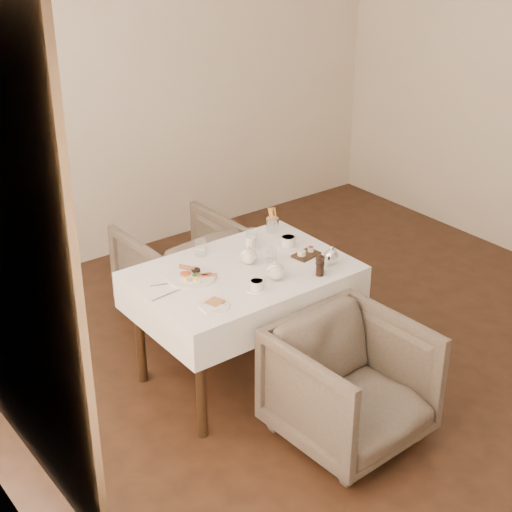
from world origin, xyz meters
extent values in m
plane|color=black|center=(0.00, 0.00, 0.00)|extent=(5.00, 5.00, 0.00)
plane|color=beige|center=(0.00, 2.50, 1.45)|extent=(4.50, 0.00, 4.50)
cube|color=black|center=(-0.64, 0.41, 0.72)|extent=(1.20, 0.80, 0.04)
cube|color=white|center=(-0.64, 0.41, 0.64)|extent=(1.28, 0.88, 0.23)
cylinder|color=black|center=(-1.18, 0.75, 0.35)|extent=(0.06, 0.06, 0.70)
cylinder|color=black|center=(-0.10, 0.75, 0.35)|extent=(0.06, 0.06, 0.70)
cylinder|color=black|center=(-1.18, 0.07, 0.35)|extent=(0.06, 0.06, 0.70)
cylinder|color=black|center=(-0.10, 0.07, 0.35)|extent=(0.06, 0.06, 0.70)
imported|color=#4F423A|center=(-0.52, -0.43, 0.35)|extent=(0.78, 0.80, 0.70)
imported|color=#4F423A|center=(-0.52, 1.30, 0.35)|extent=(0.76, 0.79, 0.70)
cylinder|color=white|center=(-0.94, 0.51, 0.76)|extent=(0.29, 0.29, 0.01)
ellipsoid|color=#BC4F21|center=(-0.95, 0.56, 0.78)|extent=(0.07, 0.07, 0.02)
cylinder|color=brown|center=(-0.91, 0.60, 0.78)|extent=(0.07, 0.10, 0.03)
cylinder|color=black|center=(-0.88, 0.54, 0.77)|extent=(0.05, 0.05, 0.02)
cube|color=maroon|center=(-0.86, 0.46, 0.77)|extent=(0.10, 0.07, 0.01)
ellipsoid|color=#264C19|center=(-0.90, 0.50, 0.77)|extent=(0.06, 0.05, 0.02)
cylinder|color=white|center=(-1.02, 0.16, 0.76)|extent=(0.18, 0.18, 0.01)
cube|color=brown|center=(-1.01, 0.17, 0.77)|extent=(0.11, 0.11, 0.01)
cube|color=white|center=(-1.05, 0.14, 0.76)|extent=(0.12, 0.10, 0.01)
cylinder|color=white|center=(-0.42, 0.62, 0.80)|extent=(0.07, 0.07, 0.08)
cylinder|color=white|center=(-0.72, 0.16, 0.76)|extent=(0.12, 0.12, 0.01)
cylinder|color=white|center=(-0.72, 0.16, 0.79)|extent=(0.09, 0.09, 0.05)
cylinder|color=#956643|center=(-0.72, 0.16, 0.81)|extent=(0.07, 0.07, 0.00)
cylinder|color=white|center=(-0.22, 0.49, 0.76)|extent=(0.14, 0.14, 0.01)
cylinder|color=white|center=(-0.22, 0.49, 0.79)|extent=(0.10, 0.10, 0.06)
cylinder|color=#956643|center=(-0.22, 0.49, 0.82)|extent=(0.08, 0.08, 0.00)
cylinder|color=silver|center=(-0.73, 0.73, 0.81)|extent=(0.08, 0.08, 0.10)
cylinder|color=silver|center=(-0.43, 0.40, 0.80)|extent=(0.08, 0.08, 0.09)
cylinder|color=silver|center=(-0.36, 0.69, 0.80)|extent=(0.08, 0.08, 0.09)
cube|color=black|center=(-0.21, 0.33, 0.76)|extent=(0.18, 0.14, 0.01)
cylinder|color=white|center=(-0.25, 0.33, 0.78)|extent=(0.05, 0.05, 0.03)
cylinder|color=maroon|center=(-0.17, 0.34, 0.78)|extent=(0.04, 0.04, 0.03)
cylinder|color=silver|center=(-0.16, 0.73, 0.80)|extent=(0.08, 0.08, 0.10)
cube|color=silver|center=(-1.10, 0.53, 0.76)|extent=(0.17, 0.07, 0.00)
cube|color=silver|center=(-1.16, 0.42, 0.76)|extent=(0.20, 0.04, 0.00)
camera|label=1|loc=(-3.09, -2.95, 2.90)|focal=55.00mm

